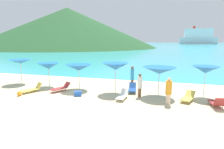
% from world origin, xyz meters
% --- Properties ---
extents(ground_plane, '(50.00, 100.00, 0.30)m').
position_xyz_m(ground_plane, '(0.00, 10.00, -0.15)').
color(ground_plane, beige).
extents(ocean_water, '(650.00, 440.00, 0.02)m').
position_xyz_m(ocean_water, '(0.00, 228.36, 0.01)').
color(ocean_water, '#38B7CC').
rests_on(ocean_water, ground_plane).
extents(headland_hill, '(104.10, 104.10, 23.06)m').
position_xyz_m(headland_hill, '(-49.03, 93.64, 11.53)').
color(headland_hill, '#235128').
rests_on(headland_hill, ground_plane).
extents(umbrella_1, '(1.93, 1.93, 2.21)m').
position_xyz_m(umbrella_1, '(-5.95, 4.24, 2.03)').
color(umbrella_1, silver).
rests_on(umbrella_1, ground_plane).
extents(umbrella_2, '(1.88, 1.88, 2.03)m').
position_xyz_m(umbrella_2, '(-2.85, 3.94, 1.77)').
color(umbrella_2, silver).
rests_on(umbrella_2, ground_plane).
extents(umbrella_3, '(2.10, 2.10, 2.03)m').
position_xyz_m(umbrella_3, '(0.05, 3.74, 1.78)').
color(umbrella_3, silver).
rests_on(umbrella_3, ground_plane).
extents(umbrella_4, '(2.16, 2.16, 2.28)m').
position_xyz_m(umbrella_4, '(3.13, 3.49, 2.01)').
color(umbrella_4, silver).
rests_on(umbrella_4, ground_plane).
extents(umbrella_5, '(2.34, 2.34, 2.09)m').
position_xyz_m(umbrella_5, '(6.30, 3.45, 1.84)').
color(umbrella_5, silver).
rests_on(umbrella_5, ground_plane).
extents(umbrella_6, '(1.94, 1.94, 2.19)m').
position_xyz_m(umbrella_6, '(9.35, 4.00, 1.94)').
color(umbrella_6, silver).
rests_on(umbrella_6, ground_plane).
extents(lounge_chair_0, '(0.73, 1.50, 0.63)m').
position_xyz_m(lounge_chair_0, '(4.35, 4.00, 0.29)').
color(lounge_chair_0, '#1E478C').
rests_on(lounge_chair_0, ground_plane).
extents(lounge_chair_1, '(1.18, 1.58, 0.64)m').
position_xyz_m(lounge_chair_1, '(-3.07, 2.02, 0.25)').
color(lounge_chair_1, '#D8BF4C').
rests_on(lounge_chair_1, ground_plane).
extents(lounge_chair_2, '(0.72, 1.38, 0.74)m').
position_xyz_m(lounge_chair_2, '(9.70, 2.01, 0.30)').
color(lounge_chair_2, '#A53333').
rests_on(lounge_chair_2, ground_plane).
extents(lounge_chair_3, '(1.17, 1.71, 0.60)m').
position_xyz_m(lounge_chair_3, '(-1.11, 2.83, 0.28)').
color(lounge_chair_3, '#A53333').
rests_on(lounge_chair_3, ground_plane).
extents(lounge_chair_5, '(0.62, 1.49, 0.57)m').
position_xyz_m(lounge_chair_5, '(3.98, 2.12, 0.24)').
color(lounge_chair_5, white).
rests_on(lounge_chair_5, ground_plane).
extents(lounge_chair_6, '(1.10, 1.59, 0.58)m').
position_xyz_m(lounge_chair_6, '(8.20, 2.80, 0.26)').
color(lounge_chair_6, '#D8BF4C').
rests_on(lounge_chair_6, ground_plane).
extents(beachgoer_0, '(0.29, 0.29, 1.84)m').
position_xyz_m(beachgoer_0, '(4.13, 5.25, 1.00)').
color(beachgoer_0, brown).
rests_on(beachgoer_0, ground_plane).
extents(beachgoer_1, '(0.31, 0.31, 1.67)m').
position_xyz_m(beachgoer_1, '(5.04, 2.86, 0.89)').
color(beachgoer_1, brown).
rests_on(beachgoer_1, ground_plane).
extents(beachgoer_2, '(0.37, 0.37, 1.70)m').
position_xyz_m(beachgoer_2, '(6.93, 1.77, 0.89)').
color(beachgoer_2, beige).
rests_on(beachgoer_2, ground_plane).
extents(beach_ball, '(0.35, 0.35, 0.35)m').
position_xyz_m(beach_ball, '(-3.27, 0.89, 0.17)').
color(beach_ball, orange).
rests_on(beach_ball, ground_plane).
extents(cooler_box, '(0.60, 0.52, 0.34)m').
position_xyz_m(cooler_box, '(0.77, 1.96, 0.17)').
color(cooler_box, blue).
rests_on(cooler_box, ground_plane).
extents(cruise_ship, '(41.55, 9.06, 20.96)m').
position_xyz_m(cruise_ship, '(45.53, 235.20, 7.97)').
color(cruise_ship, silver).
rests_on(cruise_ship, ocean_water).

